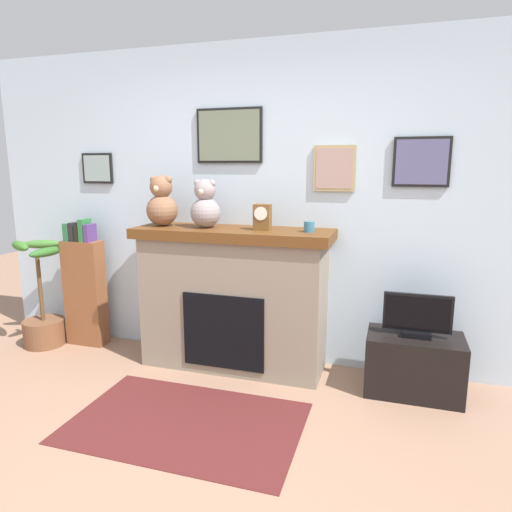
# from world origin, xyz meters

# --- Properties ---
(back_wall) EXTENTS (5.20, 0.15, 2.60)m
(back_wall) POSITION_xyz_m (0.00, 2.00, 1.30)
(back_wall) COLOR silver
(back_wall) RESTS_ON ground_plane
(fireplace) EXTENTS (1.58, 0.54, 1.15)m
(fireplace) POSITION_xyz_m (-0.20, 1.70, 0.58)
(fireplace) COLOR gray
(fireplace) RESTS_ON ground_plane
(bookshelf) EXTENTS (0.36, 0.16, 1.17)m
(bookshelf) POSITION_xyz_m (-1.67, 1.74, 0.53)
(bookshelf) COLOR brown
(bookshelf) RESTS_ON ground_plane
(potted_plant) EXTENTS (0.45, 0.52, 0.99)m
(potted_plant) POSITION_xyz_m (-2.03, 1.59, 0.30)
(potted_plant) COLOR brown
(potted_plant) RESTS_ON ground_plane
(tv_stand) EXTENTS (0.67, 0.40, 0.44)m
(tv_stand) POSITION_xyz_m (1.21, 1.64, 0.22)
(tv_stand) COLOR black
(tv_stand) RESTS_ON ground_plane
(television) EXTENTS (0.47, 0.14, 0.31)m
(television) POSITION_xyz_m (1.21, 1.64, 0.58)
(television) COLOR black
(television) RESTS_ON tv_stand
(area_rug) EXTENTS (1.48, 0.94, 0.01)m
(area_rug) POSITION_xyz_m (-0.20, 0.78, 0.00)
(area_rug) COLOR #521E1D
(area_rug) RESTS_ON ground_plane
(candle_jar) EXTENTS (0.08, 0.08, 0.08)m
(candle_jar) POSITION_xyz_m (0.41, 1.68, 1.19)
(candle_jar) COLOR teal
(candle_jar) RESTS_ON fireplace
(mantel_clock) EXTENTS (0.13, 0.09, 0.20)m
(mantel_clock) POSITION_xyz_m (0.05, 1.68, 1.25)
(mantel_clock) COLOR brown
(mantel_clock) RESTS_ON fireplace
(teddy_bear_cream) EXTENTS (0.25, 0.25, 0.41)m
(teddy_bear_cream) POSITION_xyz_m (-0.81, 1.68, 1.33)
(teddy_bear_cream) COLOR #8B5E43
(teddy_bear_cream) RESTS_ON fireplace
(teddy_bear_tan) EXTENTS (0.24, 0.24, 0.38)m
(teddy_bear_tan) POSITION_xyz_m (-0.43, 1.68, 1.32)
(teddy_bear_tan) COLOR gray
(teddy_bear_tan) RESTS_ON fireplace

